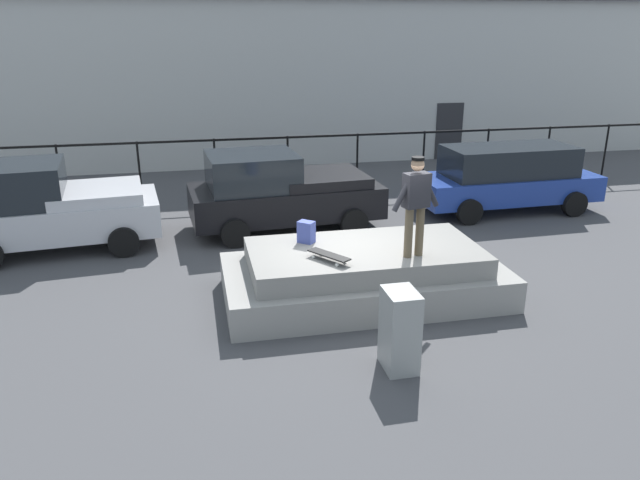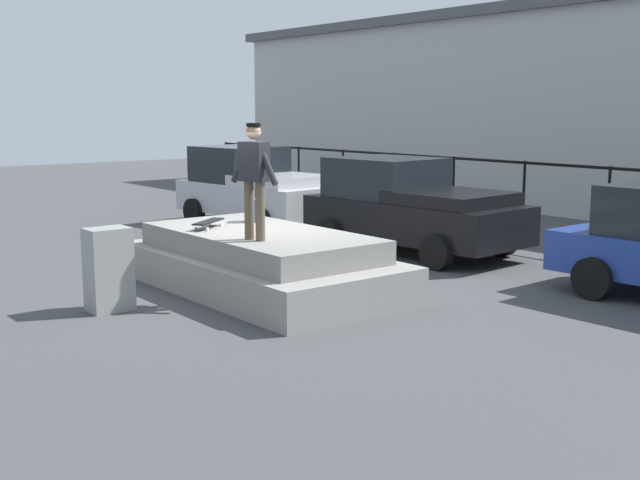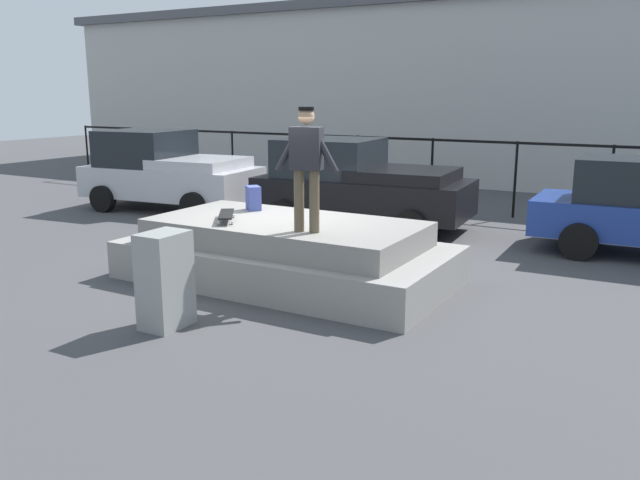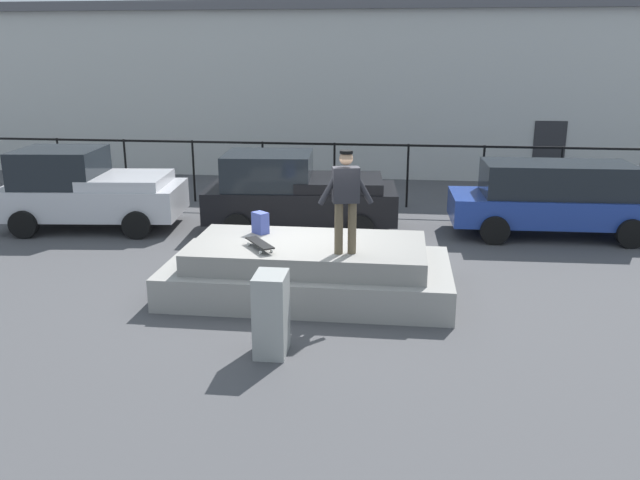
% 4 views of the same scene
% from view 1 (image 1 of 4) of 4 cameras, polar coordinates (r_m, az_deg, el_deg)
% --- Properties ---
extents(ground_plane, '(60.00, 60.00, 0.00)m').
position_cam_1_polar(ground_plane, '(11.24, 2.58, -4.94)').
color(ground_plane, '#424244').
extents(concrete_ledge, '(4.94, 2.52, 0.93)m').
position_cam_1_polar(concrete_ledge, '(10.96, 4.11, -3.22)').
color(concrete_ledge, gray).
rests_on(concrete_ledge, ground_plane).
extents(skateboarder, '(0.90, 0.33, 1.70)m').
position_cam_1_polar(skateboarder, '(10.19, 8.91, 3.71)').
color(skateboarder, brown).
rests_on(skateboarder, concrete_ledge).
extents(skateboard, '(0.63, 0.78, 0.12)m').
position_cam_1_polar(skateboard, '(10.12, 0.83, -1.42)').
color(skateboard, black).
rests_on(skateboard, concrete_ledge).
extents(backpack, '(0.34, 0.33, 0.39)m').
position_cam_1_polar(backpack, '(10.95, -1.29, 0.75)').
color(backpack, '#3F4C99').
rests_on(backpack, concrete_ledge).
extents(car_silver_pickup_near, '(4.38, 2.52, 1.91)m').
position_cam_1_polar(car_silver_pickup_near, '(14.36, -23.88, 2.84)').
color(car_silver_pickup_near, '#B7B7BC').
rests_on(car_silver_pickup_near, ground_plane).
extents(car_black_pickup_mid, '(4.57, 2.44, 1.85)m').
position_cam_1_polar(car_black_pickup_mid, '(14.48, -3.75, 4.55)').
color(car_black_pickup_mid, black).
rests_on(car_black_pickup_mid, ground_plane).
extents(car_blue_hatchback_far, '(4.75, 2.09, 1.70)m').
position_cam_1_polar(car_blue_hatchback_far, '(16.67, 17.01, 5.65)').
color(car_blue_hatchback_far, navy).
rests_on(car_blue_hatchback_far, ground_plane).
extents(utility_box, '(0.45, 0.60, 1.18)m').
position_cam_1_polar(utility_box, '(8.73, 7.44, -8.33)').
color(utility_box, gray).
rests_on(utility_box, ground_plane).
extents(fence_row, '(24.06, 0.06, 1.74)m').
position_cam_1_polar(fence_row, '(17.17, -3.02, 7.91)').
color(fence_row, black).
rests_on(fence_row, ground_plane).
extents(warehouse_building, '(33.29, 8.05, 5.71)m').
position_cam_1_polar(warehouse_building, '(24.69, -6.11, 15.22)').
color(warehouse_building, '#B2B2AD').
rests_on(warehouse_building, ground_plane).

